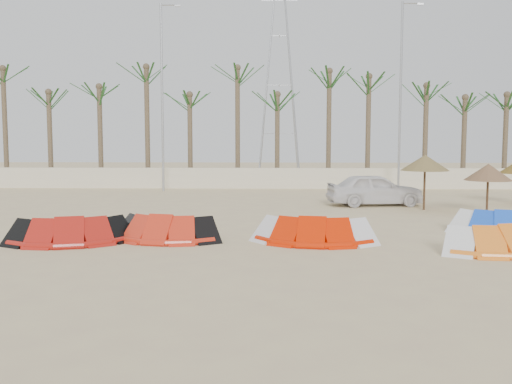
{
  "coord_description": "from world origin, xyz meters",
  "views": [
    {
      "loc": [
        0.62,
        -13.86,
        3.19
      ],
      "look_at": [
        0.0,
        6.0,
        1.3
      ],
      "focal_mm": 40.0,
      "sensor_mm": 36.0,
      "label": 1
    }
  ],
  "objects_px": {
    "parasol_left": "(425,163)",
    "car": "(375,189)",
    "parasol_mid": "(488,172)",
    "kite_red_left": "(74,228)",
    "kite_red_mid": "(166,226)",
    "kite_orange": "(500,236)",
    "kite_red_right": "(313,228)",
    "kite_blue": "(503,221)"
  },
  "relations": [
    {
      "from": "kite_red_right",
      "to": "kite_red_left",
      "type": "bearing_deg",
      "value": -177.75
    },
    {
      "from": "kite_red_mid",
      "to": "kite_blue",
      "type": "relative_size",
      "value": 0.95
    },
    {
      "from": "kite_red_right",
      "to": "parasol_left",
      "type": "relative_size",
      "value": 1.57
    },
    {
      "from": "kite_red_left",
      "to": "kite_red_right",
      "type": "height_order",
      "value": "same"
    },
    {
      "from": "kite_red_right",
      "to": "parasol_left",
      "type": "bearing_deg",
      "value": 55.37
    },
    {
      "from": "kite_blue",
      "to": "parasol_left",
      "type": "bearing_deg",
      "value": 98.65
    },
    {
      "from": "kite_red_left",
      "to": "kite_orange",
      "type": "distance_m",
      "value": 12.58
    },
    {
      "from": "kite_red_right",
      "to": "kite_orange",
      "type": "xyz_separation_m",
      "value": [
        5.18,
        -1.34,
        -0.0
      ]
    },
    {
      "from": "parasol_mid",
      "to": "car",
      "type": "height_order",
      "value": "parasol_mid"
    },
    {
      "from": "parasol_mid",
      "to": "kite_red_mid",
      "type": "bearing_deg",
      "value": -152.61
    },
    {
      "from": "kite_red_right",
      "to": "parasol_left",
      "type": "xyz_separation_m",
      "value": [
        5.47,
        7.92,
        1.67
      ]
    },
    {
      "from": "kite_red_left",
      "to": "kite_red_mid",
      "type": "distance_m",
      "value": 2.81
    },
    {
      "from": "parasol_left",
      "to": "parasol_mid",
      "type": "distance_m",
      "value": 2.65
    },
    {
      "from": "kite_red_left",
      "to": "parasol_left",
      "type": "height_order",
      "value": "parasol_left"
    },
    {
      "from": "kite_red_left",
      "to": "parasol_mid",
      "type": "relative_size",
      "value": 1.89
    },
    {
      "from": "parasol_left",
      "to": "car",
      "type": "distance_m",
      "value": 2.81
    },
    {
      "from": "kite_red_mid",
      "to": "car",
      "type": "distance_m",
      "value": 12.36
    },
    {
      "from": "kite_orange",
      "to": "kite_red_left",
      "type": "bearing_deg",
      "value": 175.21
    },
    {
      "from": "kite_orange",
      "to": "car",
      "type": "height_order",
      "value": "car"
    },
    {
      "from": "kite_orange",
      "to": "kite_blue",
      "type": "relative_size",
      "value": 0.99
    },
    {
      "from": "parasol_left",
      "to": "car",
      "type": "xyz_separation_m",
      "value": [
        -1.91,
        1.58,
        -1.33
      ]
    },
    {
      "from": "kite_red_left",
      "to": "car",
      "type": "relative_size",
      "value": 0.89
    },
    {
      "from": "kite_blue",
      "to": "kite_red_right",
      "type": "bearing_deg",
      "value": -166.06
    },
    {
      "from": "parasol_mid",
      "to": "kite_orange",
      "type": "bearing_deg",
      "value": -107.95
    },
    {
      "from": "kite_red_mid",
      "to": "car",
      "type": "xyz_separation_m",
      "value": [
        8.16,
        9.28,
        0.34
      ]
    },
    {
      "from": "kite_red_left",
      "to": "parasol_left",
      "type": "distance_m",
      "value": 15.32
    },
    {
      "from": "parasol_left",
      "to": "kite_red_mid",
      "type": "bearing_deg",
      "value": -142.62
    },
    {
      "from": "kite_red_mid",
      "to": "kite_blue",
      "type": "height_order",
      "value": "same"
    },
    {
      "from": "kite_red_mid",
      "to": "parasol_mid",
      "type": "relative_size",
      "value": 1.73
    },
    {
      "from": "kite_red_mid",
      "to": "kite_red_right",
      "type": "bearing_deg",
      "value": -2.84
    },
    {
      "from": "kite_red_left",
      "to": "kite_red_mid",
      "type": "bearing_deg",
      "value": 10.61
    },
    {
      "from": "kite_red_mid",
      "to": "kite_red_right",
      "type": "height_order",
      "value": "same"
    },
    {
      "from": "kite_red_right",
      "to": "kite_red_mid",
      "type": "bearing_deg",
      "value": 177.16
    },
    {
      "from": "kite_red_left",
      "to": "parasol_mid",
      "type": "distance_m",
      "value": 16.68
    },
    {
      "from": "kite_red_left",
      "to": "kite_orange",
      "type": "relative_size",
      "value": 1.05
    },
    {
      "from": "kite_blue",
      "to": "car",
      "type": "distance_m",
      "value": 8.42
    },
    {
      "from": "kite_red_mid",
      "to": "kite_red_right",
      "type": "distance_m",
      "value": 4.61
    },
    {
      "from": "parasol_mid",
      "to": "car",
      "type": "bearing_deg",
      "value": 145.65
    },
    {
      "from": "kite_blue",
      "to": "parasol_left",
      "type": "height_order",
      "value": "parasol_left"
    },
    {
      "from": "kite_red_mid",
      "to": "parasol_left",
      "type": "height_order",
      "value": "parasol_left"
    },
    {
      "from": "kite_red_left",
      "to": "parasol_mid",
      "type": "bearing_deg",
      "value": 24.6
    },
    {
      "from": "kite_red_left",
      "to": "kite_red_mid",
      "type": "xyz_separation_m",
      "value": [
        2.76,
        0.52,
        -0.0
      ]
    }
  ]
}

